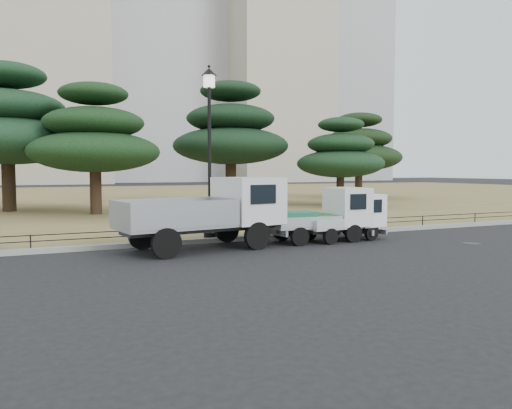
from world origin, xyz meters
name	(u,v)px	position (x,y,z in m)	size (l,w,h in m)	color
ground	(283,251)	(0.00, 0.00, 0.00)	(220.00, 220.00, 0.00)	black
lawn	(121,198)	(0.00, 30.60, 0.07)	(120.00, 56.00, 0.15)	olive
curb	(249,238)	(0.00, 2.60, 0.08)	(120.00, 0.25, 0.16)	gray
truck_large	(211,209)	(-1.82, 1.38, 1.24)	(5.35, 2.73, 2.23)	black
truck_kei_front	(326,215)	(2.38, 1.37, 0.92)	(3.53, 1.62, 1.85)	black
truck_kei_rear	(347,217)	(3.21, 1.30, 0.80)	(3.18, 1.61, 1.60)	black
street_lamp	(209,124)	(-1.34, 2.90, 4.04)	(0.52, 0.52, 5.76)	black
pipe_fence	(247,227)	(0.00, 2.75, 0.44)	(38.00, 0.04, 0.40)	black
manhole	(472,244)	(6.50, -1.20, 0.01)	(0.60, 0.60, 0.01)	#2D2D30
pine_west_near	(7,126)	(-8.12, 17.67, 4.89)	(8.22, 8.22, 8.21)	black
pine_center_left	(95,139)	(-3.88, 13.89, 4.08)	(6.70, 6.70, 6.81)	black
pine_center_right	(231,134)	(5.20, 17.71, 4.86)	(7.67, 7.67, 8.14)	black
pine_east_near	(341,155)	(11.24, 13.76, 3.43)	(5.63, 5.63, 5.68)	black
pine_east_far	(359,149)	(17.45, 20.39, 4.15)	(6.90, 6.90, 6.93)	black
tower_center_left	(40,29)	(-5.00, 85.00, 27.50)	(22.00, 20.00, 55.00)	#AAA08C
tower_east	(274,67)	(40.00, 82.00, 24.00)	(20.00, 18.00, 48.00)	#AAA08C
tower_far_east	(327,33)	(58.00, 90.00, 35.00)	(24.00, 20.00, 70.00)	#A0A0A5
radio_tower	(388,55)	(72.00, 85.00, 30.04)	(1.80, 1.80, 63.00)	#D83F33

